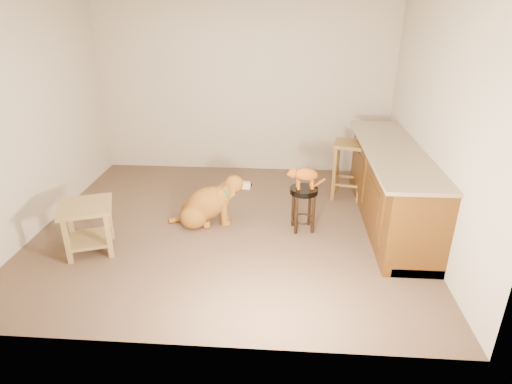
# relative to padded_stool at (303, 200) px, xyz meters

# --- Properties ---
(floor) EXTENTS (4.50, 4.00, 0.01)m
(floor) POSITION_rel_padded_stool_xyz_m (-0.88, 0.01, -0.38)
(floor) COLOR brown
(floor) RESTS_ON ground
(room_shell) EXTENTS (4.54, 4.04, 2.62)m
(room_shell) POSITION_rel_padded_stool_xyz_m (-0.88, 0.01, 1.29)
(room_shell) COLOR beige
(room_shell) RESTS_ON ground
(cabinet_run) EXTENTS (0.70, 2.56, 0.94)m
(cabinet_run) POSITION_rel_padded_stool_xyz_m (1.07, 0.31, 0.06)
(cabinet_run) COLOR #4B2B0D
(cabinet_run) RESTS_ON ground
(padded_stool) EXTENTS (0.33, 0.33, 0.54)m
(padded_stool) POSITION_rel_padded_stool_xyz_m (0.00, 0.00, 0.00)
(padded_stool) COLOR black
(padded_stool) RESTS_ON ground
(wood_stool) EXTENTS (0.51, 0.51, 0.79)m
(wood_stool) POSITION_rel_padded_stool_xyz_m (0.64, 1.00, 0.03)
(wood_stool) COLOR brown
(wood_stool) RESTS_ON ground
(side_table) EXTENTS (0.69, 0.69, 0.55)m
(side_table) POSITION_rel_padded_stool_xyz_m (-2.32, -0.65, -0.02)
(side_table) COLOR olive
(side_table) RESTS_ON ground
(golden_retriever) EXTENTS (1.04, 0.55, 0.66)m
(golden_retriever) POSITION_rel_padded_stool_xyz_m (-1.16, 0.08, -0.14)
(golden_retriever) COLOR brown
(golden_retriever) RESTS_ON ground
(tabby_kitten) EXTENTS (0.46, 0.24, 0.30)m
(tabby_kitten) POSITION_rel_padded_stool_xyz_m (-0.01, -0.00, 0.32)
(tabby_kitten) COLOR #9F480F
(tabby_kitten) RESTS_ON padded_stool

